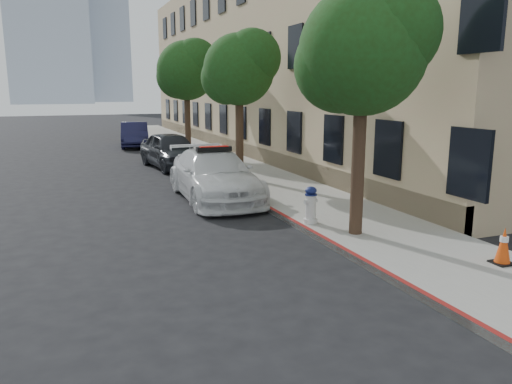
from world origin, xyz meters
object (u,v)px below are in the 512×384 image
Objects in this scene: traffic_cone at (504,246)px; parked_car_mid at (171,150)px; police_car at (214,175)px; fire_hydrant at (311,205)px; parked_car_far at (135,135)px.

parked_car_mid is at bearing 101.98° from traffic_cone.
traffic_cone is (3.19, -15.05, -0.28)m from parked_car_mid.
fire_hydrant is at bearing -71.40° from police_car.
fire_hydrant is (1.15, -11.03, -0.19)m from parked_car_mid.
parked_car_far is (-0.22, 15.92, -0.04)m from police_car.
parked_car_far reaches higher than traffic_cone.
fire_hydrant is (1.25, -4.14, -0.18)m from police_car.
police_car reaches higher than parked_car_far.
police_car is at bearing -81.64° from parked_car_far.
fire_hydrant is at bearing -90.85° from parked_car_mid.
traffic_cone is at bearing -66.22° from police_car.
police_car is 1.21× the size of parked_car_far.
parked_car_mid reaches higher than fire_hydrant.
police_car reaches higher than traffic_cone.
traffic_cone is (3.29, -8.15, -0.27)m from police_car.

